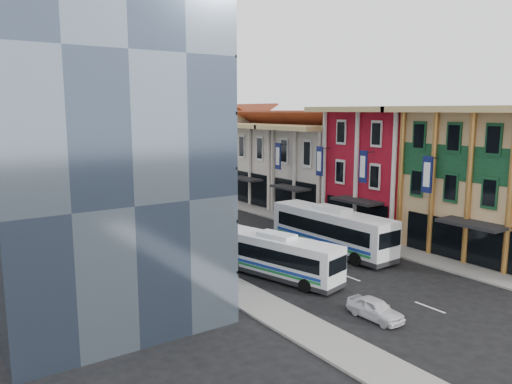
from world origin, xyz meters
TOP-DOWN VIEW (x-y plane):
  - ground at (0.00, 0.00)m, footprint 200.00×200.00m
  - sidewalk_right at (8.50, 22.00)m, footprint 3.00×90.00m
  - sidewalk_left at (-8.50, 22.00)m, footprint 3.00×90.00m
  - shophouse_tan at (14.00, 5.00)m, footprint 8.00×14.00m
  - shophouse_red at (14.00, 17.00)m, footprint 8.00×10.00m
  - shophouse_cream_near at (14.00, 26.50)m, footprint 8.00×9.00m
  - shophouse_cream_mid at (14.00, 35.50)m, footprint 8.00×9.00m
  - shophouse_cream_far at (14.00, 46.00)m, footprint 8.00×12.00m
  - office_tower at (-17.00, 19.00)m, footprint 12.00×26.00m
  - office_block_far at (-16.00, 42.00)m, footprint 10.00×18.00m
  - bus_left_near at (-4.43, 11.05)m, footprint 4.95×10.78m
  - bus_left_far at (-5.50, 32.13)m, footprint 2.64×11.09m
  - bus_right at (3.58, 13.74)m, footprint 3.39×12.60m
  - sedan_left at (-4.14, 1.79)m, footprint 1.54×3.68m

SIDE VIEW (x-z plane):
  - ground at x=0.00m, z-range 0.00..0.00m
  - sidewalk_right at x=8.50m, z-range 0.00..0.15m
  - sidewalk_left at x=-8.50m, z-range 0.00..0.15m
  - sedan_left at x=-4.14m, z-range 0.00..1.24m
  - bus_left_near at x=-4.43m, z-range 0.00..3.37m
  - bus_left_far at x=-5.50m, z-range 0.00..3.56m
  - bus_right at x=3.58m, z-range 0.00..4.01m
  - shophouse_cream_near at x=14.00m, z-range 0.00..10.00m
  - shophouse_cream_mid at x=14.00m, z-range 0.00..10.00m
  - shophouse_cream_far at x=14.00m, z-range 0.00..11.00m
  - shophouse_tan at x=14.00m, z-range 0.00..12.00m
  - shophouse_red at x=14.00m, z-range 0.00..12.00m
  - office_block_far at x=-16.00m, z-range 0.00..14.00m
  - office_tower at x=-17.00m, z-range 0.00..30.00m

